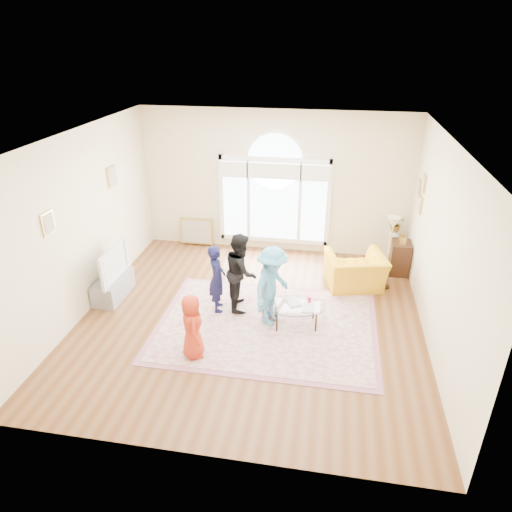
% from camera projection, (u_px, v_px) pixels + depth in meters
% --- Properties ---
extents(ground, '(6.00, 6.00, 0.00)m').
position_uv_depth(ground, '(251.00, 318.00, 8.19)').
color(ground, '#5B3216').
rests_on(ground, ground).
extents(room_shell, '(6.00, 6.00, 6.00)m').
position_uv_depth(room_shell, '(274.00, 187.00, 10.00)').
color(room_shell, beige).
rests_on(room_shell, ground).
extents(area_rug, '(3.60, 2.60, 0.02)m').
position_uv_depth(area_rug, '(267.00, 326.00, 7.98)').
color(area_rug, '#C4B499').
rests_on(area_rug, ground).
extents(rug_border, '(3.80, 2.80, 0.01)m').
position_uv_depth(rug_border, '(267.00, 326.00, 7.98)').
color(rug_border, '#9B5D70').
rests_on(rug_border, ground).
extents(tv_console, '(0.45, 1.00, 0.42)m').
position_uv_depth(tv_console, '(113.00, 287.00, 8.79)').
color(tv_console, gray).
rests_on(tv_console, ground).
extents(television, '(0.17, 1.12, 0.65)m').
position_uv_depth(television, '(110.00, 262.00, 8.55)').
color(television, black).
rests_on(television, tv_console).
extents(coffee_table, '(1.15, 0.84, 0.54)m').
position_uv_depth(coffee_table, '(296.00, 306.00, 7.82)').
color(coffee_table, silver).
rests_on(coffee_table, ground).
extents(armchair, '(1.30, 1.20, 0.71)m').
position_uv_depth(armchair, '(355.00, 271.00, 9.05)').
color(armchair, gold).
rests_on(armchair, ground).
extents(side_cabinet, '(0.40, 0.50, 0.70)m').
position_uv_depth(side_cabinet, '(399.00, 258.00, 9.61)').
color(side_cabinet, black).
rests_on(side_cabinet, ground).
extents(floor_lamp, '(0.27, 0.27, 1.51)m').
position_uv_depth(floor_lamp, '(393.00, 228.00, 8.63)').
color(floor_lamp, black).
rests_on(floor_lamp, ground).
extents(plant_pedestal, '(0.20, 0.20, 0.70)m').
position_uv_depth(plant_pedestal, '(393.00, 246.00, 10.13)').
color(plant_pedestal, white).
rests_on(plant_pedestal, ground).
extents(potted_plant, '(0.41, 0.38, 0.37)m').
position_uv_depth(potted_plant, '(396.00, 224.00, 9.89)').
color(potted_plant, '#33722D').
rests_on(potted_plant, plant_pedestal).
extents(leaning_picture, '(0.80, 0.14, 0.62)m').
position_uv_depth(leaning_picture, '(197.00, 244.00, 11.04)').
color(leaning_picture, tan).
rests_on(leaning_picture, ground).
extents(child_red, '(0.52, 0.62, 1.07)m').
position_uv_depth(child_red, '(192.00, 327.00, 7.01)').
color(child_red, red).
rests_on(child_red, area_rug).
extents(child_navy, '(0.43, 0.54, 1.28)m').
position_uv_depth(child_navy, '(217.00, 278.00, 8.17)').
color(child_navy, '#111236').
rests_on(child_navy, area_rug).
extents(child_black, '(0.68, 0.80, 1.46)m').
position_uv_depth(child_black, '(241.00, 271.00, 8.22)').
color(child_black, black).
rests_on(child_black, area_rug).
extents(child_pink, '(0.36, 0.75, 1.23)m').
position_uv_depth(child_pink, '(267.00, 287.00, 7.93)').
color(child_pink, pink).
rests_on(child_pink, area_rug).
extents(child_blue, '(0.86, 1.07, 1.44)m').
position_uv_depth(child_blue, '(272.00, 286.00, 7.76)').
color(child_blue, '#4794C1').
rests_on(child_blue, area_rug).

